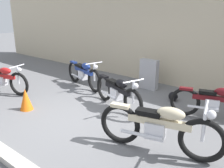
{
  "coord_description": "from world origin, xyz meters",
  "views": [
    {
      "loc": [
        3.81,
        -3.59,
        2.47
      ],
      "look_at": [
        -0.02,
        1.13,
        0.55
      ],
      "focal_mm": 39.05,
      "sensor_mm": 36.0,
      "label": 1
    }
  ],
  "objects_px": {
    "motorcycle_blue": "(84,74)",
    "motorcycle_black": "(118,92)",
    "traffic_cone": "(26,99)",
    "stone_marker": "(149,74)",
    "motorcycle_cream": "(160,127)",
    "helmet": "(173,96)",
    "motorcycle_red": "(2,79)",
    "motorcycle_maroon": "(215,102)"
  },
  "relations": [
    {
      "from": "motorcycle_blue",
      "to": "motorcycle_black",
      "type": "height_order",
      "value": "motorcycle_blue"
    },
    {
      "from": "stone_marker",
      "to": "motorcycle_cream",
      "type": "distance_m",
      "value": 3.55
    },
    {
      "from": "motorcycle_blue",
      "to": "motorcycle_red",
      "type": "xyz_separation_m",
      "value": [
        -1.48,
        -1.93,
        -0.01
      ]
    },
    {
      "from": "traffic_cone",
      "to": "motorcycle_maroon",
      "type": "height_order",
      "value": "motorcycle_maroon"
    },
    {
      "from": "traffic_cone",
      "to": "motorcycle_cream",
      "type": "distance_m",
      "value": 3.54
    },
    {
      "from": "stone_marker",
      "to": "traffic_cone",
      "type": "relative_size",
      "value": 1.71
    },
    {
      "from": "helmet",
      "to": "traffic_cone",
      "type": "height_order",
      "value": "traffic_cone"
    },
    {
      "from": "motorcycle_black",
      "to": "motorcycle_maroon",
      "type": "bearing_deg",
      "value": 41.32
    },
    {
      "from": "motorcycle_black",
      "to": "stone_marker",
      "type": "bearing_deg",
      "value": 114.94
    },
    {
      "from": "motorcycle_red",
      "to": "motorcycle_black",
      "type": "xyz_separation_m",
      "value": [
        3.42,
        1.22,
        0.01
      ]
    },
    {
      "from": "stone_marker",
      "to": "traffic_cone",
      "type": "xyz_separation_m",
      "value": [
        -1.53,
        -3.37,
        -0.2
      ]
    },
    {
      "from": "traffic_cone",
      "to": "motorcycle_black",
      "type": "distance_m",
      "value": 2.3
    },
    {
      "from": "stone_marker",
      "to": "motorcycle_blue",
      "type": "xyz_separation_m",
      "value": [
        -1.73,
        -1.14,
        -0.03
      ]
    },
    {
      "from": "stone_marker",
      "to": "motorcycle_cream",
      "type": "xyz_separation_m",
      "value": [
        1.98,
        -2.95,
        0.01
      ]
    },
    {
      "from": "motorcycle_blue",
      "to": "motorcycle_black",
      "type": "distance_m",
      "value": 2.06
    },
    {
      "from": "traffic_cone",
      "to": "motorcycle_blue",
      "type": "bearing_deg",
      "value": 95.24
    },
    {
      "from": "traffic_cone",
      "to": "motorcycle_red",
      "type": "bearing_deg",
      "value": 170.03
    },
    {
      "from": "stone_marker",
      "to": "motorcycle_maroon",
      "type": "xyz_separation_m",
      "value": [
        2.31,
        -0.97,
        -0.05
      ]
    },
    {
      "from": "motorcycle_cream",
      "to": "traffic_cone",
      "type": "bearing_deg",
      "value": 172.31
    },
    {
      "from": "helmet",
      "to": "motorcycle_blue",
      "type": "xyz_separation_m",
      "value": [
        -2.8,
        -0.66,
        0.31
      ]
    },
    {
      "from": "helmet",
      "to": "traffic_cone",
      "type": "distance_m",
      "value": 3.89
    },
    {
      "from": "motorcycle_maroon",
      "to": "helmet",
      "type": "bearing_deg",
      "value": 139.73
    },
    {
      "from": "motorcycle_blue",
      "to": "motorcycle_red",
      "type": "bearing_deg",
      "value": -112.4
    },
    {
      "from": "stone_marker",
      "to": "motorcycle_red",
      "type": "bearing_deg",
      "value": -136.3
    },
    {
      "from": "helmet",
      "to": "motorcycle_blue",
      "type": "height_order",
      "value": "motorcycle_blue"
    },
    {
      "from": "motorcycle_cream",
      "to": "motorcycle_red",
      "type": "relative_size",
      "value": 1.13
    },
    {
      "from": "motorcycle_blue",
      "to": "motorcycle_maroon",
      "type": "relative_size",
      "value": 1.05
    },
    {
      "from": "traffic_cone",
      "to": "motorcycle_maroon",
      "type": "xyz_separation_m",
      "value": [
        3.84,
        2.39,
        0.15
      ]
    },
    {
      "from": "traffic_cone",
      "to": "motorcycle_maroon",
      "type": "relative_size",
      "value": 0.29
    },
    {
      "from": "motorcycle_blue",
      "to": "motorcycle_cream",
      "type": "xyz_separation_m",
      "value": [
        3.71,
        -1.81,
        0.04
      ]
    },
    {
      "from": "helmet",
      "to": "motorcycle_maroon",
      "type": "relative_size",
      "value": 0.14
    },
    {
      "from": "motorcycle_blue",
      "to": "motorcycle_red",
      "type": "height_order",
      "value": "motorcycle_blue"
    },
    {
      "from": "motorcycle_blue",
      "to": "motorcycle_maroon",
      "type": "xyz_separation_m",
      "value": [
        4.05,
        0.17,
        -0.01
      ]
    },
    {
      "from": "stone_marker",
      "to": "motorcycle_cream",
      "type": "height_order",
      "value": "motorcycle_cream"
    },
    {
      "from": "motorcycle_blue",
      "to": "motorcycle_black",
      "type": "relative_size",
      "value": 1.02
    },
    {
      "from": "motorcycle_cream",
      "to": "motorcycle_maroon",
      "type": "xyz_separation_m",
      "value": [
        0.34,
        1.97,
        -0.06
      ]
    },
    {
      "from": "motorcycle_blue",
      "to": "motorcycle_cream",
      "type": "distance_m",
      "value": 4.13
    },
    {
      "from": "helmet",
      "to": "motorcycle_maroon",
      "type": "bearing_deg",
      "value": -21.73
    },
    {
      "from": "stone_marker",
      "to": "helmet",
      "type": "bearing_deg",
      "value": -24.04
    },
    {
      "from": "stone_marker",
      "to": "motorcycle_blue",
      "type": "height_order",
      "value": "stone_marker"
    },
    {
      "from": "traffic_cone",
      "to": "motorcycle_cream",
      "type": "height_order",
      "value": "motorcycle_cream"
    },
    {
      "from": "stone_marker",
      "to": "motorcycle_black",
      "type": "xyz_separation_m",
      "value": [
        0.2,
        -1.85,
        -0.03
      ]
    }
  ]
}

